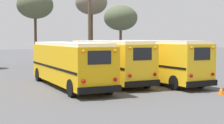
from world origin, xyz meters
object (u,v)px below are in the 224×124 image
utility_pole (90,23)px  bare_tree_3 (35,5)px  school_bus_2 (155,60)px  traffic_cone (221,90)px  school_bus_1 (109,60)px  bare_tree_2 (121,18)px  bare_tree_0 (91,3)px  school_bus_0 (69,63)px

utility_pole → bare_tree_3: size_ratio=1.08×
school_bus_2 → utility_pole: (-0.93, 9.94, 3.06)m
utility_pole → traffic_cone: bearing=-86.1°
utility_pole → school_bus_1: bearing=-105.1°
traffic_cone → school_bus_1: bearing=114.3°
bare_tree_2 → traffic_cone: 21.85m
school_bus_1 → school_bus_2: school_bus_2 is taller
bare_tree_0 → bare_tree_2: size_ratio=1.28×
school_bus_1 → bare_tree_0: bare_tree_0 is taller
school_bus_2 → utility_pole: 10.44m
school_bus_0 → traffic_cone: school_bus_0 is taller
school_bus_2 → bare_tree_0: 18.88m
school_bus_0 → traffic_cone: size_ratio=20.86×
school_bus_0 → bare_tree_2: 18.12m
school_bus_0 → school_bus_1: school_bus_1 is taller
bare_tree_3 → school_bus_1: bearing=-86.3°
bare_tree_0 → school_bus_2: bearing=-98.9°
bare_tree_2 → school_bus_0: bearing=-130.5°
school_bus_1 → bare_tree_0: bearing=69.9°
bare_tree_2 → bare_tree_3: (-9.25, 3.29, 1.34)m
utility_pole → bare_tree_0: size_ratio=1.01×
traffic_cone → bare_tree_2: bearing=77.2°
school_bus_2 → bare_tree_0: bearing=81.1°
school_bus_1 → school_bus_2: size_ratio=0.92×
school_bus_2 → bare_tree_0: (2.76, 17.73, 5.90)m
bare_tree_3 → utility_pole: bearing=-65.4°
school_bus_2 → bare_tree_2: bearing=70.8°
school_bus_0 → bare_tree_2: bare_tree_2 is taller
school_bus_1 → utility_pole: 9.57m
bare_tree_2 → bare_tree_0: bearing=120.6°
bare_tree_0 → bare_tree_2: (2.14, -3.62, -1.94)m
traffic_cone → bare_tree_3: bearing=100.8°
bare_tree_0 → school_bus_0: bearing=-118.7°
school_bus_1 → bare_tree_2: (8.20, 12.91, 3.96)m
bare_tree_0 → bare_tree_2: bare_tree_0 is taller
utility_pole → school_bus_0: bearing=-121.4°
bare_tree_2 → utility_pole: bearing=-144.5°
school_bus_2 → bare_tree_3: (-4.34, 17.39, 5.29)m
school_bus_2 → bare_tree_0: bare_tree_0 is taller
school_bus_0 → school_bus_2: 6.62m
school_bus_2 → bare_tree_3: 18.69m
school_bus_0 → bare_tree_0: (9.34, 17.05, 5.94)m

